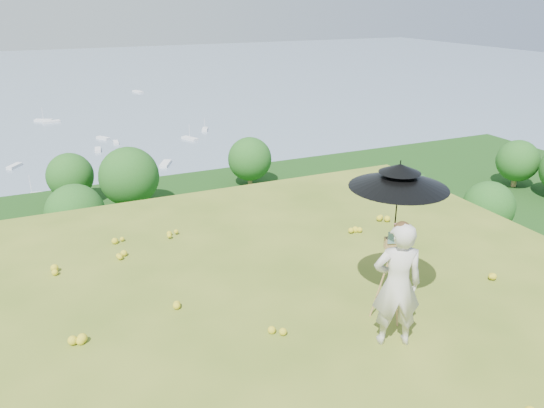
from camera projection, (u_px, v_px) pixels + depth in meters
name	position (u px, v px, depth m)	size (l,w,h in m)	color
ground	(254.00, 382.00, 6.63)	(14.00, 14.00, 0.00)	#516B1E
forest_slope	(109.00, 402.00, 46.97)	(140.00, 56.00, 22.00)	#133C10
shoreline_tier	(77.00, 272.00, 83.54)	(170.00, 28.00, 8.00)	gray
bay_water	(40.00, 95.00, 223.13)	(700.00, 700.00, 0.00)	slate
slope_trees	(89.00, 261.00, 41.87)	(110.00, 50.00, 6.00)	#1F5218
harbor_town	(71.00, 235.00, 81.17)	(110.00, 22.00, 5.00)	white
moored_boats	(2.00, 140.00, 151.07)	(140.00, 140.00, 0.70)	white
wildflowers	(247.00, 366.00, 6.83)	(10.00, 10.50, 0.12)	gold
painter	(397.00, 285.00, 7.08)	(0.66, 0.43, 1.82)	beige
field_easel	(391.00, 275.00, 7.71)	(0.55, 0.55, 1.44)	#A57845
sun_umbrella	(397.00, 204.00, 7.34)	(1.37, 1.37, 1.26)	black
painter_cap	(403.00, 226.00, 6.77)	(0.21, 0.25, 0.10)	#BC6768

